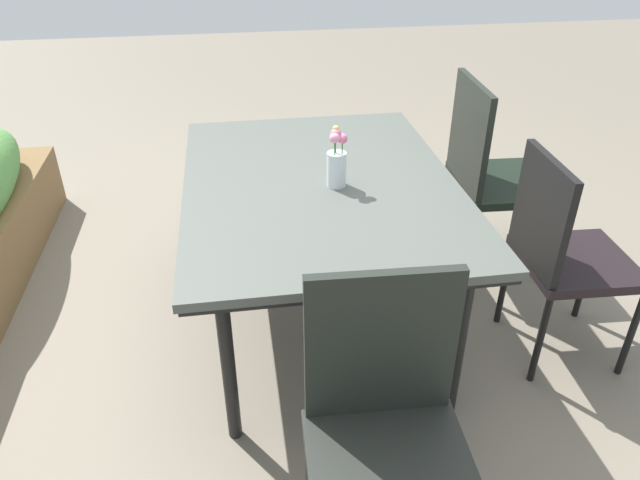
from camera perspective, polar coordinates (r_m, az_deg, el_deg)
name	(u,v)px	position (r m, az deg, el deg)	size (l,w,h in m)	color
ground_plane	(299,311)	(2.83, -2.04, -6.87)	(12.00, 12.00, 0.00)	#756B5B
dining_table	(320,192)	(2.41, 0.00, 4.63)	(1.48, 1.09, 0.72)	#4C514C
chair_end_left	(387,427)	(1.63, 6.47, -17.52)	(0.45, 0.45, 0.95)	#232622
chair_near_right	(493,168)	(3.01, 16.36, 6.64)	(0.52, 0.52, 0.98)	black
chair_near_left	(562,249)	(2.52, 22.34, -0.78)	(0.44, 0.44, 0.90)	black
flower_vase	(337,163)	(2.31, 1.62, 7.47)	(0.08, 0.08, 0.25)	silver
potted_plant	(230,163)	(3.81, -8.73, 7.40)	(0.28, 0.28, 0.43)	gray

